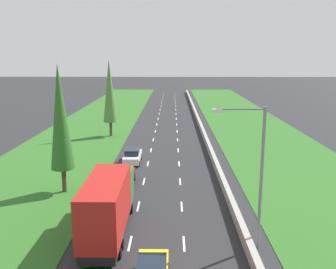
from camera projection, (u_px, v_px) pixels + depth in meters
ground_plane at (166, 128)px, 62.00m from camera, size 300.00×300.00×0.00m
grass_verge_left at (91, 128)px, 62.14m from camera, size 14.00×140.00×0.04m
grass_verge_right at (252, 128)px, 61.83m from camera, size 14.00×140.00×0.04m
median_barrier at (200, 125)px, 61.85m from camera, size 0.44×120.00×0.85m
lane_markings at (166, 128)px, 62.00m from camera, size 3.64×116.00×0.01m
red_box_truck_left_lane at (108, 204)px, 24.71m from camera, size 2.46×9.40×4.18m
maroon_hatchback_left_lane at (124, 176)px, 34.64m from camera, size 1.74×3.90×1.72m
white_sedan_left_lane at (132, 156)px, 41.61m from camera, size 1.82×4.50×1.64m
poplar_tree_second at (60, 118)px, 31.53m from camera, size 2.08×2.08×11.32m
poplar_tree_third at (110, 91)px, 54.20m from camera, size 2.08×2.08×11.38m
street_light_mast at (256, 168)px, 22.30m from camera, size 3.20×0.28×9.00m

